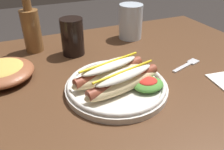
# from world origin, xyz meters

# --- Properties ---
(dining_table) EXTENTS (1.13, 0.84, 0.74)m
(dining_table) POSITION_xyz_m (0.00, 0.00, 0.63)
(dining_table) COLOR #51331E
(dining_table) RESTS_ON ground_plane
(hot_dog_plate) EXTENTS (0.27, 0.27, 0.08)m
(hot_dog_plate) POSITION_xyz_m (-0.03, -0.06, 0.77)
(hot_dog_plate) COLOR silver
(hot_dog_plate) RESTS_ON dining_table
(fork) EXTENTS (0.12, 0.05, 0.00)m
(fork) POSITION_xyz_m (0.23, -0.02, 0.74)
(fork) COLOR silver
(fork) RESTS_ON dining_table
(soda_cup) EXTENTS (0.08, 0.08, 0.13)m
(soda_cup) POSITION_xyz_m (-0.08, 0.20, 0.80)
(soda_cup) COLOR black
(soda_cup) RESTS_ON dining_table
(water_cup) EXTENTS (0.09, 0.09, 0.13)m
(water_cup) POSITION_xyz_m (0.17, 0.26, 0.81)
(water_cup) COLOR silver
(water_cup) RESTS_ON dining_table
(glass_bottle) EXTENTS (0.06, 0.06, 0.21)m
(glass_bottle) POSITION_xyz_m (-0.20, 0.29, 0.82)
(glass_bottle) COLOR brown
(glass_bottle) RESTS_ON dining_table
(side_bowl) EXTENTS (0.18, 0.18, 0.05)m
(side_bowl) POSITION_xyz_m (-0.31, 0.12, 0.76)
(side_bowl) COLOR brown
(side_bowl) RESTS_ON dining_table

